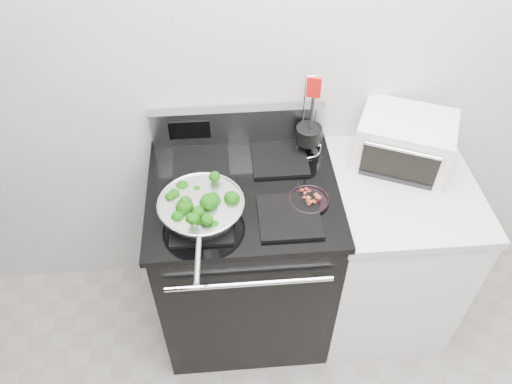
{
  "coord_description": "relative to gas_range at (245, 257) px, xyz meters",
  "views": [
    {
      "loc": [
        -0.36,
        -0.03,
        2.4
      ],
      "look_at": [
        -0.25,
        1.36,
        0.98
      ],
      "focal_mm": 35.0,
      "sensor_mm": 36.0,
      "label": 1
    }
  ],
  "objects": [
    {
      "name": "gas_range",
      "position": [
        0.0,
        0.0,
        0.0
      ],
      "size": [
        0.79,
        0.69,
        1.13
      ],
      "color": "black",
      "rests_on": "floor"
    },
    {
      "name": "toaster_oven",
      "position": [
        0.71,
        0.15,
        0.54
      ],
      "size": [
        0.47,
        0.43,
        0.22
      ],
      "rotation": [
        0.0,
        0.0,
        -0.42
      ],
      "color": "white",
      "rests_on": "counter"
    },
    {
      "name": "back_wall",
      "position": [
        0.3,
        0.34,
        0.86
      ],
      "size": [
        4.0,
        0.02,
        2.7
      ],
      "primitive_type": "cube",
      "color": "silver",
      "rests_on": "ground"
    },
    {
      "name": "broccoli_pile",
      "position": [
        -0.17,
        -0.14,
        0.53
      ],
      "size": [
        0.26,
        0.26,
        0.09
      ],
      "primitive_type": null,
      "color": "black",
      "rests_on": "skillet"
    },
    {
      "name": "skillet",
      "position": [
        -0.17,
        -0.15,
        0.51
      ],
      "size": [
        0.33,
        0.53,
        0.07
      ],
      "rotation": [
        0.0,
        0.0,
        -0.04
      ],
      "color": "silver",
      "rests_on": "gas_range"
    },
    {
      "name": "utensil_holder",
      "position": [
        0.3,
        0.22,
        0.53
      ],
      "size": [
        0.13,
        0.13,
        0.39
      ],
      "rotation": [
        0.0,
        0.0,
        -0.29
      ],
      "color": "silver",
      "rests_on": "gas_range"
    },
    {
      "name": "counter",
      "position": [
        0.68,
        -0.0,
        -0.03
      ],
      "size": [
        0.62,
        0.68,
        0.92
      ],
      "color": "white",
      "rests_on": "floor"
    },
    {
      "name": "bacon_plate",
      "position": [
        0.26,
        -0.09,
        0.48
      ],
      "size": [
        0.16,
        0.16,
        0.04
      ],
      "rotation": [
        0.0,
        0.0,
        -0.04
      ],
      "color": "black",
      "rests_on": "gas_range"
    }
  ]
}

